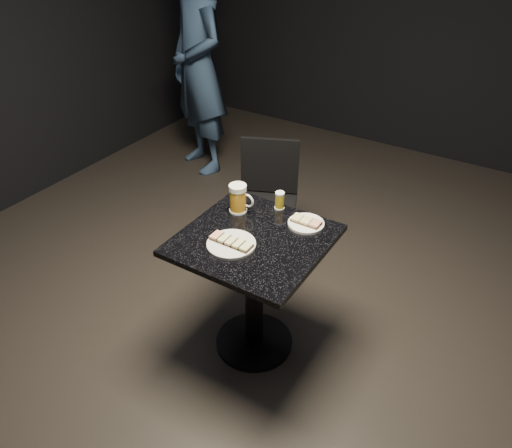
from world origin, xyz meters
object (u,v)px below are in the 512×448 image
(patron, at_px, (198,67))
(chair, at_px, (267,197))
(plate_large, at_px, (231,244))
(beer_mug, at_px, (238,198))
(table, at_px, (254,275))
(beer_tumbler, at_px, (280,200))
(plate_small, at_px, (306,224))

(patron, bearing_deg, chair, -12.14)
(patron, relative_size, chair, 2.14)
(plate_large, height_order, patron, patron)
(beer_mug, bearing_deg, chair, 105.78)
(table, bearing_deg, beer_tumbler, 95.38)
(beer_mug, relative_size, beer_tumbler, 1.61)
(plate_large, bearing_deg, beer_mug, 116.94)
(plate_large, height_order, chair, chair)
(plate_large, height_order, table, plate_large)
(plate_large, bearing_deg, chair, 109.60)
(table, xyz_separation_m, chair, (-0.36, 0.73, -0.01))
(table, relative_size, beer_mug, 4.75)
(table, height_order, chair, chair)
(plate_small, bearing_deg, beer_mug, -168.55)
(table, bearing_deg, beer_mug, 140.53)
(plate_large, relative_size, table, 0.32)
(table, xyz_separation_m, beer_mug, (-0.20, 0.16, 0.32))
(plate_small, height_order, chair, chair)
(beer_mug, relative_size, chair, 0.18)
(table, distance_m, beer_tumbler, 0.42)
(plate_large, height_order, plate_small, same)
(beer_tumbler, relative_size, chair, 0.11)
(patron, height_order, chair, patron)
(table, xyz_separation_m, beer_tumbler, (-0.03, 0.31, 0.29))
(plate_small, bearing_deg, table, -125.11)
(patron, relative_size, beer_tumbler, 18.81)
(patron, height_order, beer_mug, patron)
(patron, height_order, table, patron)
(plate_small, relative_size, table, 0.25)
(chair, bearing_deg, patron, 143.57)
(plate_large, xyz_separation_m, chair, (-0.30, 0.85, -0.26))
(beer_tumbler, bearing_deg, chair, 127.67)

